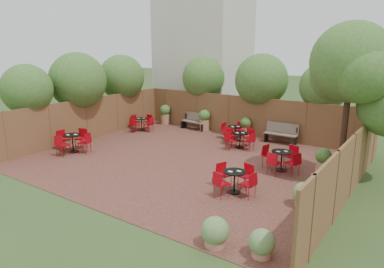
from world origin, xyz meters
The scene contains 13 objects.
ground centered at (0.00, 0.00, 0.00)m, with size 80.00×80.00×0.00m, color #354F23.
courtyard_paving centered at (0.00, 0.00, 0.01)m, with size 12.00×10.00×0.02m, color #311914.
fence_back centered at (0.00, 5.00, 1.00)m, with size 12.00×0.08×2.00m, color brown.
fence_left centered at (-6.00, 0.00, 1.00)m, with size 0.08×10.00×2.00m, color brown.
fence_right centered at (6.00, 0.00, 1.00)m, with size 0.08×10.00×2.00m, color brown.
neighbour_building centered at (-4.50, 8.00, 4.00)m, with size 5.00×4.00×8.00m, color beige.
overhang_foliage centered at (-2.45, 2.87, 2.73)m, with size 15.47×10.50×2.72m.
courtyard_tree centered at (5.39, 1.46, 3.83)m, with size 2.77×2.67×5.28m.
park_bench_left centered at (-2.86, 4.62, 0.48)m, with size 1.49×0.61×0.90m.
park_bench_right centered at (2.05, 4.63, 0.51)m, with size 1.55×0.54×0.95m.
bistro_tables centered at (-0.45, 0.91, 0.44)m, with size 9.91×7.18×0.89m.
planters centered at (-1.03, 3.99, 0.60)m, with size 10.37×3.90×1.12m.
low_shrubs centered at (4.72, -3.37, 0.36)m, with size 1.70×3.88×0.73m.
Camera 1 is at (7.84, -11.04, 4.60)m, focal length 33.45 mm.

